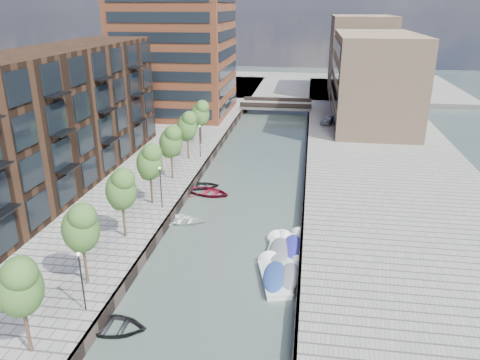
% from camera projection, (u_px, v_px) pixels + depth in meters
% --- Properties ---
extents(water, '(300.00, 300.00, 0.00)m').
position_uv_depth(water, '(257.00, 167.00, 58.62)').
color(water, '#38473F').
rests_on(water, ground).
extents(quay_right, '(20.00, 140.00, 1.00)m').
position_uv_depth(quay_right, '(389.00, 170.00, 56.22)').
color(quay_right, gray).
rests_on(quay_right, ground).
extents(quay_wall_left, '(0.25, 140.00, 1.00)m').
position_uv_depth(quay_wall_left, '(209.00, 161.00, 59.30)').
color(quay_wall_left, '#332823').
rests_on(quay_wall_left, ground).
extents(quay_wall_right, '(0.25, 140.00, 1.00)m').
position_uv_depth(quay_wall_right, '(306.00, 166.00, 57.60)').
color(quay_wall_right, '#332823').
rests_on(quay_wall_right, ground).
extents(far_closure, '(80.00, 40.00, 1.00)m').
position_uv_depth(far_closure, '(285.00, 86.00, 113.96)').
color(far_closure, gray).
rests_on(far_closure, ground).
extents(apartment_block, '(8.00, 38.00, 14.00)m').
position_uv_depth(apartment_block, '(59.00, 117.00, 49.33)').
color(apartment_block, black).
rests_on(apartment_block, quay_left).
extents(tower, '(18.00, 18.00, 30.00)m').
position_uv_depth(tower, '(175.00, 24.00, 78.48)').
color(tower, '#994D2C').
rests_on(tower, quay_left).
extents(tan_block_near, '(12.00, 25.00, 14.00)m').
position_uv_depth(tan_block_near, '(374.00, 79.00, 73.93)').
color(tan_block_near, '#A07F62').
rests_on(tan_block_near, quay_right).
extents(tan_block_far, '(12.00, 20.00, 16.00)m').
position_uv_depth(tan_block_far, '(360.00, 56.00, 97.63)').
color(tan_block_far, '#A07F62').
rests_on(tan_block_far, quay_right).
extents(bridge, '(13.00, 6.00, 1.30)m').
position_uv_depth(bridge, '(276.00, 105.00, 87.74)').
color(bridge, gray).
rests_on(bridge, ground).
extents(tree_0, '(2.50, 2.50, 5.95)m').
position_uv_depth(tree_0, '(19.00, 285.00, 24.62)').
color(tree_0, '#382619').
rests_on(tree_0, quay_left).
extents(tree_1, '(2.50, 2.50, 5.95)m').
position_uv_depth(tree_1, '(80.00, 226.00, 31.10)').
color(tree_1, '#382619').
rests_on(tree_1, quay_left).
extents(tree_2, '(2.50, 2.50, 5.95)m').
position_uv_depth(tree_2, '(121.00, 188.00, 37.58)').
color(tree_2, '#382619').
rests_on(tree_2, quay_left).
extents(tree_3, '(2.50, 2.50, 5.95)m').
position_uv_depth(tree_3, '(149.00, 161.00, 44.06)').
color(tree_3, '#382619').
rests_on(tree_3, quay_left).
extents(tree_4, '(2.50, 2.50, 5.95)m').
position_uv_depth(tree_4, '(171.00, 141.00, 50.53)').
color(tree_4, '#382619').
rests_on(tree_4, quay_left).
extents(tree_5, '(2.50, 2.50, 5.95)m').
position_uv_depth(tree_5, '(187.00, 125.00, 57.01)').
color(tree_5, '#382619').
rests_on(tree_5, quay_left).
extents(tree_6, '(2.50, 2.50, 5.95)m').
position_uv_depth(tree_6, '(200.00, 113.00, 63.49)').
color(tree_6, '#382619').
rests_on(tree_6, quay_left).
extents(lamp_0, '(0.24, 0.24, 4.12)m').
position_uv_depth(lamp_0, '(81.00, 275.00, 28.78)').
color(lamp_0, black).
rests_on(lamp_0, quay_left).
extents(lamp_1, '(0.24, 0.24, 4.12)m').
position_uv_depth(lamp_1, '(161.00, 183.00, 43.58)').
color(lamp_1, black).
rests_on(lamp_1, quay_left).
extents(lamp_2, '(0.24, 0.24, 4.12)m').
position_uv_depth(lamp_2, '(200.00, 138.00, 58.39)').
color(lamp_2, black).
rests_on(lamp_2, quay_left).
extents(sloop_1, '(4.68, 3.37, 0.96)m').
position_uv_depth(sloop_1, '(112.00, 330.00, 29.36)').
color(sloop_1, black).
rests_on(sloop_1, ground).
extents(sloop_2, '(5.43, 4.47, 0.98)m').
position_uv_depth(sloop_2, '(209.00, 194.00, 50.20)').
color(sloop_2, maroon).
rests_on(sloop_2, ground).
extents(sloop_3, '(4.43, 3.19, 0.91)m').
position_uv_depth(sloop_3, '(183.00, 222.00, 43.76)').
color(sloop_3, white).
rests_on(sloop_3, ground).
extents(sloop_4, '(4.93, 4.07, 0.89)m').
position_uv_depth(sloop_4, '(200.00, 188.00, 52.00)').
color(sloop_4, black).
rests_on(sloop_4, ground).
extents(motorboat_0, '(3.02, 5.59, 1.77)m').
position_uv_depth(motorboat_0, '(273.00, 275.00, 34.83)').
color(motorboat_0, silver).
rests_on(motorboat_0, ground).
extents(motorboat_1, '(2.80, 4.90, 1.55)m').
position_uv_depth(motorboat_1, '(292.00, 276.00, 34.83)').
color(motorboat_1, silver).
rests_on(motorboat_1, ground).
extents(motorboat_2, '(3.52, 5.29, 1.67)m').
position_uv_depth(motorboat_2, '(284.00, 249.00, 38.75)').
color(motorboat_2, silver).
rests_on(motorboat_2, ground).
extents(motorboat_3, '(2.51, 5.21, 1.66)m').
position_uv_depth(motorboat_3, '(294.00, 246.00, 39.06)').
color(motorboat_3, silver).
rests_on(motorboat_3, ground).
extents(motorboat_4, '(2.12, 5.38, 1.76)m').
position_uv_depth(motorboat_4, '(280.00, 250.00, 38.41)').
color(motorboat_4, '#BDBCBA').
rests_on(motorboat_4, ground).
extents(car, '(3.02, 4.29, 1.36)m').
position_uv_depth(car, '(329.00, 120.00, 75.51)').
color(car, '#B2B3B7').
rests_on(car, quay_right).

